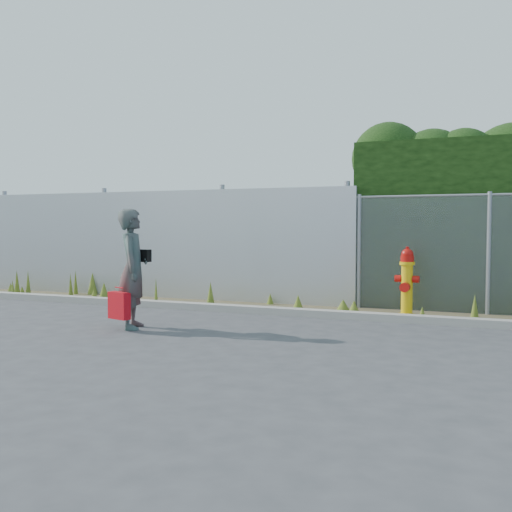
{
  "coord_description": "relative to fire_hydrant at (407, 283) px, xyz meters",
  "views": [
    {
      "loc": [
        3.07,
        -7.14,
        1.48
      ],
      "look_at": [
        -0.3,
        1.4,
        1.0
      ],
      "focal_mm": 40.0,
      "sensor_mm": 36.0,
      "label": 1
    }
  ],
  "objects": [
    {
      "name": "ground",
      "position": [
        -1.98,
        -2.28,
        -0.56
      ],
      "size": [
        80.0,
        80.0,
        0.0
      ],
      "primitive_type": "plane",
      "color": "#3B3B3E",
      "rests_on": "ground"
    },
    {
      "name": "curb",
      "position": [
        -1.98,
        -0.48,
        -0.5
      ],
      "size": [
        16.0,
        0.22,
        0.12
      ],
      "primitive_type": "cube",
      "color": "gray",
      "rests_on": "ground"
    },
    {
      "name": "weed_strip",
      "position": [
        -2.61,
        0.12,
        -0.46
      ],
      "size": [
        16.0,
        1.21,
        0.53
      ],
      "color": "brown",
      "rests_on": "ground"
    },
    {
      "name": "corrugated_fence",
      "position": [
        -5.22,
        0.73,
        0.54
      ],
      "size": [
        8.5,
        0.21,
        2.3
      ],
      "color": "#AFB2B7",
      "rests_on": "ground"
    },
    {
      "name": "fire_hydrant",
      "position": [
        0.0,
        0.0,
        0.0
      ],
      "size": [
        0.39,
        0.35,
        1.15
      ],
      "rotation": [
        0.0,
        0.0,
        -0.1
      ],
      "color": "#DFB30B",
      "rests_on": "ground"
    },
    {
      "name": "woman",
      "position": [
        -3.57,
        -2.44,
        0.31
      ],
      "size": [
        0.63,
        0.74,
        1.73
      ],
      "primitive_type": "imported",
      "rotation": [
        0.0,
        0.0,
        1.98
      ],
      "color": "#106A61",
      "rests_on": "ground"
    },
    {
      "name": "red_tote_bag",
      "position": [
        -3.63,
        -2.71,
        -0.19
      ],
      "size": [
        0.35,
        0.13,
        0.45
      ],
      "rotation": [
        0.0,
        0.0,
        -0.27
      ],
      "color": "#B80A17"
    },
    {
      "name": "black_shoulder_bag",
      "position": [
        -3.49,
        -2.3,
        0.49
      ],
      "size": [
        0.24,
        0.1,
        0.18
      ],
      "rotation": [
        0.0,
        0.0,
        -0.15
      ],
      "color": "black"
    }
  ]
}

